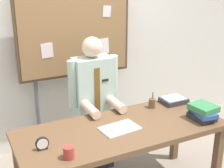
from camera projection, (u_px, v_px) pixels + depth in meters
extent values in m
cube|color=silver|center=(69.00, 36.00, 3.73)|extent=(6.40, 0.08, 2.70)
cube|color=brown|center=(122.00, 130.00, 2.83)|extent=(1.87, 0.78, 0.05)
cube|color=brown|center=(217.00, 160.00, 3.05)|extent=(0.07, 0.07, 0.71)
cube|color=brown|center=(175.00, 131.00, 3.60)|extent=(0.07, 0.07, 0.71)
cube|color=#2D2D33|center=(94.00, 146.00, 3.54)|extent=(0.34, 0.30, 0.44)
cube|color=#B2CCBC|center=(93.00, 95.00, 3.33)|extent=(0.40, 0.22, 0.81)
sphere|color=beige|center=(92.00, 47.00, 3.15)|extent=(0.21, 0.21, 0.21)
cylinder|color=#B2CCBC|center=(72.00, 84.00, 3.16)|extent=(0.09, 0.09, 0.49)
cylinder|color=#B2CCBC|center=(113.00, 78.00, 3.35)|extent=(0.09, 0.09, 0.49)
cylinder|color=beige|center=(91.00, 109.00, 3.06)|extent=(0.09, 0.30, 0.09)
cylinder|color=beige|center=(116.00, 104.00, 3.18)|extent=(0.09, 0.30, 0.09)
cube|color=brown|center=(97.00, 93.00, 3.21)|extent=(0.06, 0.01, 0.52)
cube|color=black|center=(105.00, 80.00, 3.21)|extent=(0.07, 0.01, 0.02)
cube|color=#4C3823|center=(75.00, 31.00, 3.54)|extent=(1.33, 0.05, 1.03)
cube|color=olive|center=(75.00, 31.00, 3.53)|extent=(1.27, 0.04, 0.97)
cylinder|color=#59595E|center=(38.00, 116.00, 3.68)|extent=(0.04, 0.04, 0.95)
cylinder|color=#59595E|center=(112.00, 102.00, 4.09)|extent=(0.04, 0.04, 0.95)
cube|color=white|center=(104.00, 46.00, 3.72)|extent=(0.13, 0.00, 0.19)
cube|color=silver|center=(107.00, 11.00, 3.60)|extent=(0.11, 0.00, 0.13)
cube|color=silver|center=(47.00, 51.00, 3.43)|extent=(0.14, 0.00, 0.17)
cube|color=#262626|center=(202.00, 117.00, 2.97)|extent=(0.19, 0.24, 0.05)
cube|color=#2D4C99|center=(203.00, 113.00, 2.94)|extent=(0.19, 0.27, 0.04)
cube|color=#337F47|center=(203.00, 108.00, 2.94)|extent=(0.23, 0.26, 0.05)
cube|color=white|center=(120.00, 128.00, 2.79)|extent=(0.35, 0.25, 0.01)
cylinder|color=black|center=(42.00, 143.00, 2.46)|extent=(0.11, 0.02, 0.11)
cylinder|color=white|center=(43.00, 144.00, 2.45)|extent=(0.09, 0.00, 0.09)
cube|color=black|center=(43.00, 149.00, 2.47)|extent=(0.07, 0.04, 0.01)
cylinder|color=#B23833|center=(69.00, 152.00, 2.34)|extent=(0.08, 0.08, 0.10)
cylinder|color=brown|center=(152.00, 103.00, 3.21)|extent=(0.07, 0.07, 0.09)
cylinder|color=#263399|center=(152.00, 99.00, 3.21)|extent=(0.01, 0.01, 0.15)
cylinder|color=maroon|center=(153.00, 99.00, 3.21)|extent=(0.01, 0.01, 0.15)
cylinder|color=gold|center=(153.00, 100.00, 3.19)|extent=(0.01, 0.01, 0.15)
cube|color=#333338|center=(174.00, 100.00, 3.34)|extent=(0.26, 0.20, 0.05)
cube|color=white|center=(174.00, 98.00, 3.33)|extent=(0.22, 0.17, 0.01)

